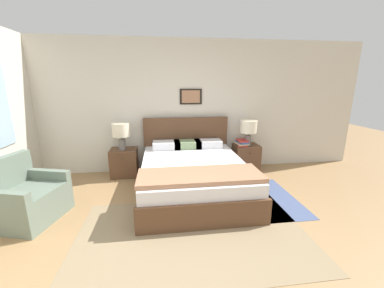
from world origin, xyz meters
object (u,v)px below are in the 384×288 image
Objects in this scene: table_lamp_near_window at (121,131)px; nightstand_near_window at (124,163)px; nightstand_by_door at (246,157)px; table_lamp_by_door at (248,128)px; armchair at (26,199)px; bed at (193,174)px.

nightstand_near_window is at bearing 70.78° from table_lamp_near_window.
nightstand_by_door is at bearing 0.00° from nightstand_near_window.
table_lamp_by_door is (0.01, -0.03, 0.63)m from nightstand_by_door.
nightstand_near_window is at bearing 179.31° from table_lamp_by_door.
nightstand_near_window is at bearing 158.61° from armchair.
table_lamp_near_window is at bearing 146.28° from bed.
armchair is 3.84m from table_lamp_by_door.
bed is 1.60m from table_lamp_by_door.
armchair reaches higher than nightstand_by_door.
armchair is 1.79× the size of nightstand_by_door.
armchair is 1.87× the size of table_lamp_near_window.
table_lamp_near_window reaches higher than nightstand_near_window.
nightstand_by_door is at bearing 127.58° from armchair.
armchair is 3.79m from nightstand_by_door.
table_lamp_by_door reaches higher than nightstand_near_window.
table_lamp_by_door is at bearing 127.12° from armchair.
nightstand_by_door is 0.63m from table_lamp_by_door.
armchair is (-2.30, -0.54, -0.01)m from bed.
nightstand_by_door is 1.05× the size of table_lamp_near_window.
table_lamp_near_window and table_lamp_by_door have the same top height.
armchair is 1.79× the size of nightstand_near_window.
nightstand_by_door is (2.46, 0.00, 0.00)m from nightstand_near_window.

